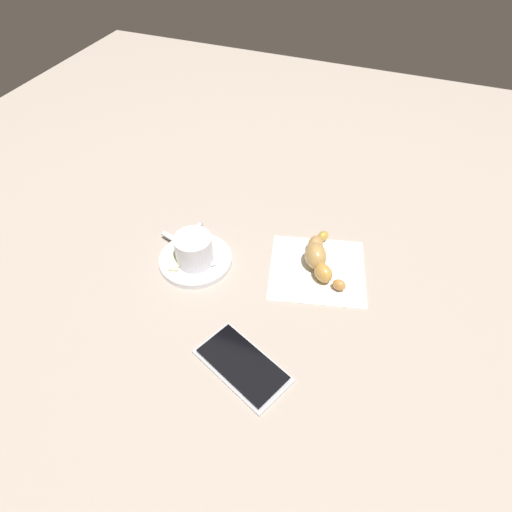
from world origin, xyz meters
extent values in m
plane|color=#AB9C8D|center=(0.00, 0.00, 0.00)|extent=(1.80, 1.80, 0.00)
cylinder|color=silver|center=(0.10, 0.04, 0.01)|extent=(0.13, 0.13, 0.01)
cylinder|color=silver|center=(0.10, 0.05, 0.04)|extent=(0.07, 0.07, 0.05)
cylinder|color=#402713|center=(0.10, 0.05, 0.05)|extent=(0.05, 0.05, 0.00)
torus|color=silver|center=(0.11, 0.01, 0.04)|extent=(0.02, 0.04, 0.04)
cube|color=silver|center=(0.14, 0.02, 0.01)|extent=(0.10, 0.04, 0.00)
ellipsoid|color=silver|center=(0.07, 0.04, 0.01)|extent=(0.03, 0.03, 0.01)
cube|color=beige|center=(0.13, 0.06, 0.01)|extent=(0.03, 0.06, 0.01)
cube|color=white|center=(-0.11, -0.02, 0.00)|extent=(0.20, 0.19, 0.00)
ellipsoid|color=#B89437|center=(-0.10, -0.09, 0.01)|extent=(0.02, 0.03, 0.02)
ellipsoid|color=tan|center=(-0.09, -0.06, 0.02)|extent=(0.03, 0.04, 0.03)
ellipsoid|color=tan|center=(-0.10, -0.03, 0.03)|extent=(0.06, 0.06, 0.04)
ellipsoid|color=#C58E40|center=(-0.12, 0.00, 0.02)|extent=(0.05, 0.04, 0.03)
ellipsoid|color=#C0803F|center=(-0.15, 0.01, 0.01)|extent=(0.03, 0.02, 0.02)
cube|color=#B8B7BB|center=(-0.06, 0.20, 0.00)|extent=(0.16, 0.12, 0.01)
cube|color=black|center=(-0.06, 0.20, 0.01)|extent=(0.14, 0.11, 0.00)
camera|label=1|loc=(-0.19, 0.49, 0.56)|focal=30.32mm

